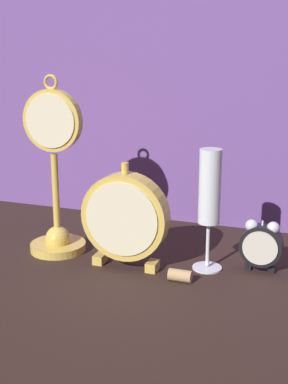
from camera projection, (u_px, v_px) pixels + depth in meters
The scene contains 7 objects.
ground_plane at pixel (130, 272), 1.00m from camera, with size 4.00×4.00×0.00m, color black.
fabric_backdrop_drape at pixel (181, 65), 1.20m from camera, with size 1.63×0.01×0.74m, color #6B478E.
pocket_watch_on_stand at pixel (55, 187), 1.07m from camera, with size 0.12×0.11×0.36m.
alarm_clock_twin_bell at pixel (261, 244), 0.99m from camera, with size 0.08×0.03×0.10m.
mantel_clock_silver at pixel (125, 217), 1.00m from camera, with size 0.17×0.04×0.20m.
champagne_flute at pixel (209, 195), 0.98m from camera, with size 0.06×0.06×0.23m.
wine_cork at pixel (180, 276), 0.96m from camera, with size 0.02×0.02×0.04m, color tan.
Camera 1 is at (0.34, -0.86, 0.41)m, focal length 50.00 mm.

